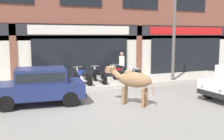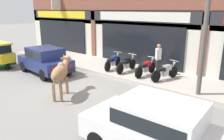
{
  "view_description": "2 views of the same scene",
  "coord_description": "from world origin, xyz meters",
  "px_view_note": "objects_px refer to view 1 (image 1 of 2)",
  "views": [
    {
      "loc": [
        -4.27,
        -9.97,
        2.72
      ],
      "look_at": [
        0.24,
        1.0,
        1.17
      ],
      "focal_mm": 42.0,
      "sensor_mm": 36.0,
      "label": 1
    },
    {
      "loc": [
        7.31,
        -5.98,
        3.48
      ],
      "look_at": [
        1.39,
        1.0,
        0.91
      ],
      "focal_mm": 35.0,
      "sensor_mm": 36.0,
      "label": 2
    }
  ],
  "objects_px": {
    "motorcycle_2": "(119,74)",
    "pedestrian": "(122,63)",
    "car_1": "(39,84)",
    "cow": "(132,80)",
    "motorcycle_0": "(83,77)",
    "motorcycle_3": "(136,73)",
    "motorcycle_1": "(99,76)",
    "utility_pole": "(174,32)"
  },
  "relations": [
    {
      "from": "motorcycle_3",
      "to": "utility_pole",
      "type": "height_order",
      "value": "utility_pole"
    },
    {
      "from": "car_1",
      "to": "motorcycle_0",
      "type": "xyz_separation_m",
      "value": [
        2.58,
        2.73,
        -0.26
      ]
    },
    {
      "from": "car_1",
      "to": "motorcycle_2",
      "type": "height_order",
      "value": "car_1"
    },
    {
      "from": "motorcycle_0",
      "to": "cow",
      "type": "bearing_deg",
      "value": -79.29
    },
    {
      "from": "pedestrian",
      "to": "car_1",
      "type": "bearing_deg",
      "value": -146.85
    },
    {
      "from": "motorcycle_2",
      "to": "motorcycle_3",
      "type": "height_order",
      "value": "same"
    },
    {
      "from": "motorcycle_2",
      "to": "utility_pole",
      "type": "relative_size",
      "value": 0.33
    },
    {
      "from": "motorcycle_1",
      "to": "utility_pole",
      "type": "xyz_separation_m",
      "value": [
        4.2,
        -0.83,
        2.37
      ]
    },
    {
      "from": "car_1",
      "to": "pedestrian",
      "type": "height_order",
      "value": "pedestrian"
    },
    {
      "from": "motorcycle_1",
      "to": "utility_pole",
      "type": "distance_m",
      "value": 4.9
    },
    {
      "from": "cow",
      "to": "motorcycle_1",
      "type": "bearing_deg",
      "value": 88.1
    },
    {
      "from": "car_1",
      "to": "utility_pole",
      "type": "relative_size",
      "value": 0.67
    },
    {
      "from": "pedestrian",
      "to": "utility_pole",
      "type": "xyz_separation_m",
      "value": [
        2.61,
        -1.39,
        1.78
      ]
    },
    {
      "from": "car_1",
      "to": "motorcycle_2",
      "type": "bearing_deg",
      "value": 30.93
    },
    {
      "from": "cow",
      "to": "car_1",
      "type": "xyz_separation_m",
      "value": [
        -3.37,
        1.48,
        -0.19
      ]
    },
    {
      "from": "cow",
      "to": "motorcycle_2",
      "type": "relative_size",
      "value": 1.01
    },
    {
      "from": "motorcycle_2",
      "to": "motorcycle_3",
      "type": "relative_size",
      "value": 1.02
    },
    {
      "from": "motorcycle_3",
      "to": "motorcycle_1",
      "type": "bearing_deg",
      "value": -179.38
    },
    {
      "from": "car_1",
      "to": "motorcycle_3",
      "type": "xyz_separation_m",
      "value": [
        5.8,
        2.8,
        -0.26
      ]
    },
    {
      "from": "cow",
      "to": "motorcycle_0",
      "type": "distance_m",
      "value": 4.31
    },
    {
      "from": "motorcycle_0",
      "to": "motorcycle_1",
      "type": "xyz_separation_m",
      "value": [
        0.94,
        0.05,
        0.0
      ]
    },
    {
      "from": "motorcycle_1",
      "to": "motorcycle_3",
      "type": "height_order",
      "value": "same"
    },
    {
      "from": "motorcycle_0",
      "to": "motorcycle_3",
      "type": "bearing_deg",
      "value": 1.25
    },
    {
      "from": "motorcycle_0",
      "to": "motorcycle_1",
      "type": "distance_m",
      "value": 0.94
    },
    {
      "from": "cow",
      "to": "motorcycle_0",
      "type": "relative_size",
      "value": 1.03
    },
    {
      "from": "motorcycle_3",
      "to": "cow",
      "type": "bearing_deg",
      "value": -119.55
    },
    {
      "from": "motorcycle_0",
      "to": "motorcycle_2",
      "type": "height_order",
      "value": "same"
    },
    {
      "from": "motorcycle_0",
      "to": "motorcycle_1",
      "type": "relative_size",
      "value": 0.99
    },
    {
      "from": "utility_pole",
      "to": "car_1",
      "type": "bearing_deg",
      "value": -165.84
    },
    {
      "from": "motorcycle_0",
      "to": "pedestrian",
      "type": "bearing_deg",
      "value": 13.42
    },
    {
      "from": "cow",
      "to": "motorcycle_1",
      "type": "distance_m",
      "value": 4.29
    },
    {
      "from": "cow",
      "to": "motorcycle_3",
      "type": "xyz_separation_m",
      "value": [
        2.43,
        4.28,
        -0.45
      ]
    },
    {
      "from": "pedestrian",
      "to": "motorcycle_0",
      "type": "bearing_deg",
      "value": -166.58
    },
    {
      "from": "motorcycle_2",
      "to": "pedestrian",
      "type": "bearing_deg",
      "value": 52.15
    },
    {
      "from": "motorcycle_0",
      "to": "pedestrian",
      "type": "distance_m",
      "value": 2.67
    },
    {
      "from": "car_1",
      "to": "utility_pole",
      "type": "xyz_separation_m",
      "value": [
        7.72,
        1.95,
        2.12
      ]
    },
    {
      "from": "motorcycle_0",
      "to": "utility_pole",
      "type": "relative_size",
      "value": 0.32
    },
    {
      "from": "car_1",
      "to": "utility_pole",
      "type": "height_order",
      "value": "utility_pole"
    },
    {
      "from": "motorcycle_2",
      "to": "motorcycle_3",
      "type": "bearing_deg",
      "value": -0.98
    },
    {
      "from": "car_1",
      "to": "pedestrian",
      "type": "relative_size",
      "value": 2.32
    },
    {
      "from": "motorcycle_2",
      "to": "pedestrian",
      "type": "distance_m",
      "value": 0.89
    },
    {
      "from": "motorcycle_1",
      "to": "utility_pole",
      "type": "height_order",
      "value": "utility_pole"
    }
  ]
}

